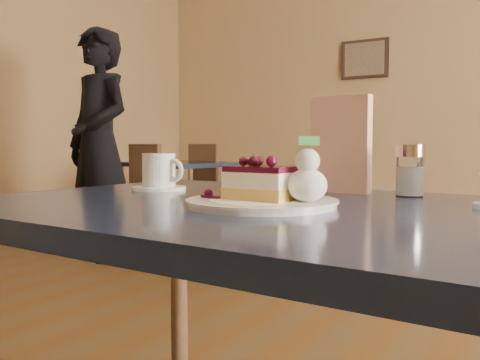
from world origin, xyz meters
The scene contains 11 objects.
main_table centered at (-0.04, 0.34, 0.64)m, with size 1.18×0.82×0.72m.
dessert_plate centered at (-0.04, 0.29, 0.73)m, with size 0.25×0.25×0.01m, color white.
cheesecake_slice centered at (-0.04, 0.29, 0.76)m, with size 0.12×0.09×0.06m.
whipped_cream centered at (0.04, 0.30, 0.76)m, with size 0.07×0.07×0.06m.
berry_sauce centered at (-0.13, 0.29, 0.73)m, with size 0.08×0.08×0.01m, color black.
coffee_set centered at (-0.41, 0.45, 0.76)m, with size 0.13×0.12×0.08m.
menu_card centered at (-0.03, 0.61, 0.82)m, with size 0.13×0.03×0.21m, color beige.
sugar_shaker centered at (0.12, 0.60, 0.77)m, with size 0.06×0.06×0.11m.
napkin_stack centered at (-0.13, 0.61, 0.74)m, with size 0.12×0.12×0.05m, color white.
bg_table_far_left centered at (-2.51, 3.10, 0.06)m, with size 1.00×1.61×1.07m.
patron centered at (-2.45, 2.16, 0.82)m, with size 0.60×0.39×1.64m, color black.
Camera 1 is at (0.41, -0.50, 0.83)m, focal length 40.00 mm.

